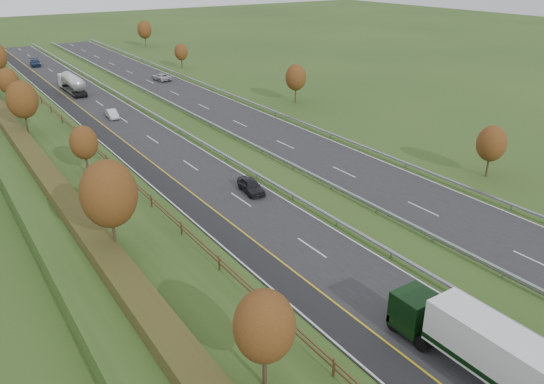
{
  "coord_description": "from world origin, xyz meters",
  "views": [
    {
      "loc": [
        -23.73,
        -8.3,
        22.87
      ],
      "look_at": [
        2.28,
        30.74,
        2.2
      ],
      "focal_mm": 35.0,
      "sensor_mm": 36.0,
      "label": 1
    }
  ],
  "objects_px": {
    "road_tanker": "(72,83)",
    "car_oncoming": "(161,77)",
    "car_dark_near": "(251,186)",
    "car_small_far": "(35,63)",
    "car_silver_mid": "(112,114)",
    "box_lorry": "(515,368)"
  },
  "relations": [
    {
      "from": "car_dark_near",
      "to": "car_small_far",
      "type": "distance_m",
      "value": 90.11
    },
    {
      "from": "road_tanker",
      "to": "car_oncoming",
      "type": "distance_m",
      "value": 18.0
    },
    {
      "from": "road_tanker",
      "to": "car_dark_near",
      "type": "bearing_deg",
      "value": -86.61
    },
    {
      "from": "car_dark_near",
      "to": "road_tanker",
      "type": "bearing_deg",
      "value": 100.96
    },
    {
      "from": "box_lorry",
      "to": "car_silver_mid",
      "type": "bearing_deg",
      "value": 89.82
    },
    {
      "from": "car_small_far",
      "to": "car_oncoming",
      "type": "relative_size",
      "value": 1.0
    },
    {
      "from": "box_lorry",
      "to": "car_dark_near",
      "type": "distance_m",
      "value": 33.05
    },
    {
      "from": "car_silver_mid",
      "to": "car_oncoming",
      "type": "relative_size",
      "value": 0.77
    },
    {
      "from": "road_tanker",
      "to": "car_small_far",
      "type": "relative_size",
      "value": 2.17
    },
    {
      "from": "car_silver_mid",
      "to": "car_small_far",
      "type": "bearing_deg",
      "value": 95.59
    },
    {
      "from": "car_oncoming",
      "to": "box_lorry",
      "type": "bearing_deg",
      "value": 74.39
    },
    {
      "from": "car_small_far",
      "to": "road_tanker",
      "type": "bearing_deg",
      "value": -82.81
    },
    {
      "from": "box_lorry",
      "to": "car_oncoming",
      "type": "xyz_separation_m",
      "value": [
        17.7,
        91.62,
        -1.57
      ]
    },
    {
      "from": "box_lorry",
      "to": "road_tanker",
      "type": "xyz_separation_m",
      "value": [
        -0.25,
        90.71,
        -0.47
      ]
    },
    {
      "from": "car_oncoming",
      "to": "car_dark_near",
      "type": "bearing_deg",
      "value": 71.44
    },
    {
      "from": "box_lorry",
      "to": "car_dark_near",
      "type": "bearing_deg",
      "value": 84.48
    },
    {
      "from": "box_lorry",
      "to": "car_silver_mid",
      "type": "xyz_separation_m",
      "value": [
        0.22,
        69.55,
        -1.63
      ]
    },
    {
      "from": "car_small_far",
      "to": "car_oncoming",
      "type": "bearing_deg",
      "value": -53.02
    },
    {
      "from": "car_dark_near",
      "to": "car_silver_mid",
      "type": "bearing_deg",
      "value": 102.19
    },
    {
      "from": "road_tanker",
      "to": "car_silver_mid",
      "type": "bearing_deg",
      "value": -88.75
    },
    {
      "from": "box_lorry",
      "to": "car_silver_mid",
      "type": "relative_size",
      "value": 4.07
    },
    {
      "from": "box_lorry",
      "to": "road_tanker",
      "type": "relative_size",
      "value": 1.45
    }
  ]
}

